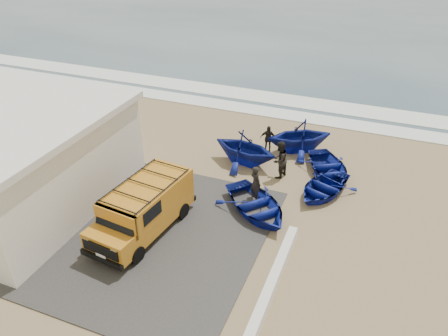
% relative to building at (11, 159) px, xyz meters
% --- Properties ---
extents(ground, '(160.00, 160.00, 0.00)m').
position_rel_building_xyz_m(ground, '(7.50, 2.00, -2.16)').
color(ground, '#947C56').
extents(slab, '(12.00, 10.00, 0.05)m').
position_rel_building_xyz_m(slab, '(5.50, -0.00, -2.14)').
color(slab, '#3D3B38').
rests_on(slab, ground).
extents(ocean, '(180.00, 88.00, 0.01)m').
position_rel_building_xyz_m(ocean, '(7.50, 58.00, -2.16)').
color(ocean, '#385166').
rests_on(ocean, ground).
extents(surf_line, '(180.00, 1.60, 0.06)m').
position_rel_building_xyz_m(surf_line, '(7.50, 14.00, -2.13)').
color(surf_line, white).
rests_on(surf_line, ground).
extents(surf_wash, '(180.00, 2.20, 0.04)m').
position_rel_building_xyz_m(surf_wash, '(7.50, 16.50, -2.14)').
color(surf_wash, white).
rests_on(surf_wash, ground).
extents(building, '(8.40, 9.40, 4.30)m').
position_rel_building_xyz_m(building, '(0.00, 0.00, 0.00)').
color(building, white).
rests_on(building, ground).
extents(parapet, '(0.35, 6.00, 0.55)m').
position_rel_building_xyz_m(parapet, '(12.50, -1.00, -1.89)').
color(parapet, silver).
rests_on(parapet, ground).
extents(van, '(2.57, 5.28, 2.18)m').
position_rel_building_xyz_m(van, '(6.58, 0.20, -0.99)').
color(van, orange).
rests_on(van, ground).
extents(boat_near_left, '(4.83, 4.73, 0.82)m').
position_rel_building_xyz_m(boat_near_left, '(10.55, 3.05, -1.75)').
color(boat_near_left, navy).
rests_on(boat_near_left, ground).
extents(boat_near_right, '(3.48, 4.07, 0.71)m').
position_rel_building_xyz_m(boat_near_right, '(13.05, 5.68, -1.81)').
color(boat_near_right, navy).
rests_on(boat_near_right, ground).
extents(boat_mid_left, '(4.11, 3.73, 1.87)m').
position_rel_building_xyz_m(boat_mid_left, '(8.60, 7.05, -1.23)').
color(boat_mid_left, navy).
rests_on(boat_mid_left, ground).
extents(boat_mid_right, '(4.04, 4.43, 0.75)m').
position_rel_building_xyz_m(boat_mid_right, '(12.94, 7.58, -1.79)').
color(boat_mid_right, navy).
rests_on(boat_mid_right, ground).
extents(boat_far_left, '(4.70, 4.54, 1.90)m').
position_rel_building_xyz_m(boat_far_left, '(10.95, 9.47, -1.21)').
color(boat_far_left, navy).
rests_on(boat_far_left, ground).
extents(fisherman_front, '(0.77, 0.72, 1.76)m').
position_rel_building_xyz_m(fisherman_front, '(10.17, 4.06, -1.28)').
color(fisherman_front, black).
rests_on(fisherman_front, ground).
extents(fisherman_middle, '(1.00, 1.14, 1.97)m').
position_rel_building_xyz_m(fisherman_middle, '(10.66, 6.40, -1.18)').
color(fisherman_middle, black).
rests_on(fisherman_middle, ground).
extents(fisherman_back, '(0.96, 0.52, 1.54)m').
position_rel_building_xyz_m(fisherman_back, '(9.36, 8.79, -1.39)').
color(fisherman_back, black).
rests_on(fisherman_back, ground).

